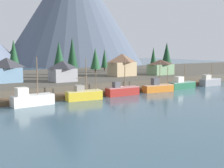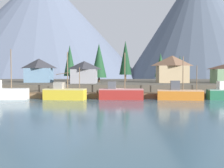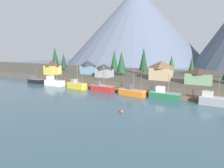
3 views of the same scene
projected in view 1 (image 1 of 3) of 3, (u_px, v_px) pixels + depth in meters
name	position (u px, v px, depth m)	size (l,w,h in m)	color
ground_plane	(79.00, 88.00, 85.48)	(400.00, 400.00, 1.00)	#3D5B6B
dock	(112.00, 92.00, 70.49)	(80.00, 4.00, 1.60)	brown
shoreline_bank	(62.00, 78.00, 95.17)	(400.00, 56.00, 2.50)	#4C473D
mountain_central_peak	(73.00, 9.00, 210.80)	(102.28, 102.28, 80.32)	#475160
fishing_boat_white	(31.00, 99.00, 55.54)	(8.17, 3.15, 9.42)	silver
fishing_boat_yellow	(84.00, 94.00, 61.67)	(7.98, 3.54, 8.85)	gold
fishing_boat_red	(122.00, 91.00, 67.79)	(8.29, 2.79, 8.76)	maroon
fishing_boat_orange	(158.00, 87.00, 73.42)	(8.47, 3.69, 8.02)	#CC6B1E
fishing_boat_green	(182.00, 84.00, 79.05)	(8.24, 2.62, 6.81)	#1E5B3D
fishing_boat_grey	(210.00, 81.00, 85.81)	(7.04, 2.48, 6.95)	gray
house_green	(161.00, 67.00, 94.98)	(8.19, 5.27, 4.96)	#6B8E66
house_tan	(122.00, 65.00, 90.36)	(7.92, 5.84, 6.98)	tan
house_grey	(63.00, 71.00, 74.63)	(6.31, 5.52, 5.38)	gray
house_blue	(7.00, 70.00, 72.28)	(6.97, 4.95, 6.30)	#6689A8
conifer_near_right	(167.00, 56.00, 104.25)	(4.37, 4.37, 10.93)	#4C3823
conifer_mid_right	(14.00, 56.00, 86.93)	(3.84, 3.84, 11.32)	#4C3823
conifer_back_left	(95.00, 59.00, 103.36)	(3.66, 3.66, 8.75)	#4C3823
conifer_back_right	(72.00, 53.00, 93.13)	(3.72, 3.72, 12.21)	#4C3823
conifer_centre	(153.00, 57.00, 116.13)	(2.83, 2.83, 9.15)	#4C3823
conifer_far_left	(104.00, 58.00, 112.26)	(2.70, 2.70, 8.44)	#4C3823
conifer_far_right	(59.00, 58.00, 83.45)	(4.23, 4.23, 10.63)	#4C3823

